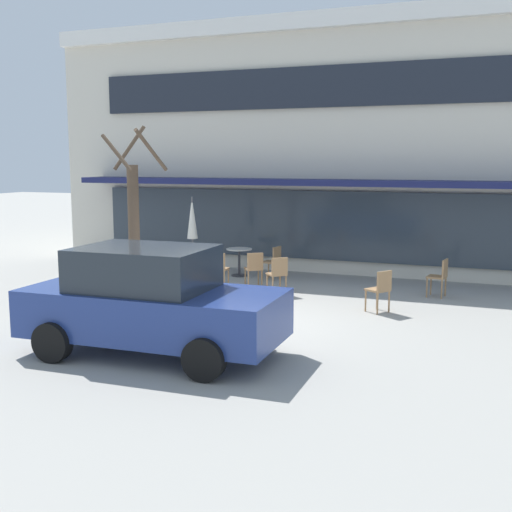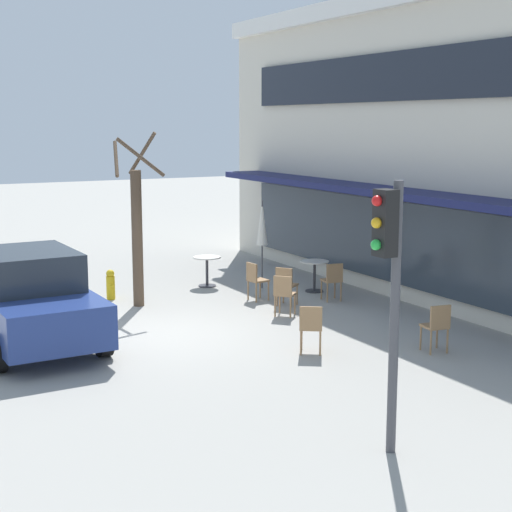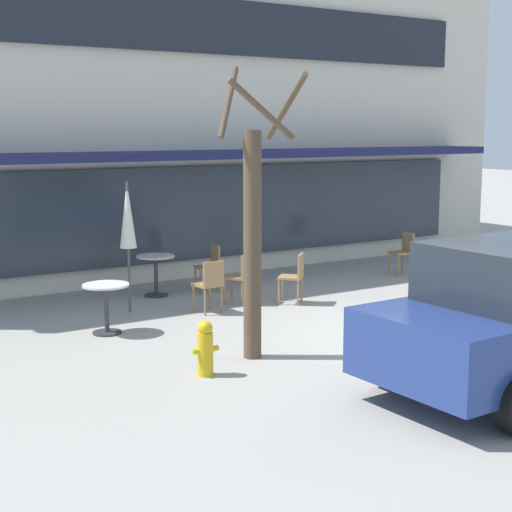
{
  "view_description": "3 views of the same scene",
  "coord_description": "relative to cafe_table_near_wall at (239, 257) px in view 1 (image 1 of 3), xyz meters",
  "views": [
    {
      "loc": [
        4.85,
        -11.17,
        3.14
      ],
      "look_at": [
        -0.37,
        2.23,
        0.99
      ],
      "focal_mm": 45.0,
      "sensor_mm": 36.0,
      "label": 1
    },
    {
      "loc": [
        13.92,
        -5.37,
        4.08
      ],
      "look_at": [
        -0.41,
        2.36,
        1.29
      ],
      "focal_mm": 55.0,
      "sensor_mm": 36.0,
      "label": 2
    },
    {
      "loc": [
        -7.98,
        -8.17,
        3.06
      ],
      "look_at": [
        -0.64,
        3.22,
        0.85
      ],
      "focal_mm": 55.0,
      "sensor_mm": 36.0,
      "label": 3
    }
  ],
  "objects": [
    {
      "name": "cafe_table_near_wall",
      "position": [
        0.0,
        0.0,
        0.0
      ],
      "size": [
        0.7,
        0.7,
        0.76
      ],
      "color": "#333338",
      "rests_on": "ground"
    },
    {
      "name": "parked_sedan",
      "position": [
        1.42,
        -7.09,
        0.36
      ],
      "size": [
        4.24,
        2.1,
        1.76
      ],
      "color": "navy",
      "rests_on": "ground"
    },
    {
      "name": "cafe_chair_2",
      "position": [
        0.98,
        -1.39,
        0.01
      ],
      "size": [
        0.56,
        0.56,
        0.89
      ],
      "color": "#9E754C",
      "rests_on": "ground"
    },
    {
      "name": "cafe_chair_5",
      "position": [
        1.78,
        -1.9,
        0.01
      ],
      "size": [
        0.57,
        0.57,
        0.89
      ],
      "color": "#9E754C",
      "rests_on": "ground"
    },
    {
      "name": "ground_plane",
      "position": [
        1.84,
        -4.75,
        -0.52
      ],
      "size": [
        80.0,
        80.0,
        0.0
      ],
      "primitive_type": "plane",
      "color": "#9E9B93"
    },
    {
      "name": "cafe_chair_0",
      "position": [
        4.37,
        -2.87,
        0.01
      ],
      "size": [
        0.55,
        0.55,
        0.89
      ],
      "color": "#9E754C",
      "rests_on": "ground"
    },
    {
      "name": "cafe_table_streetside",
      "position": [
        -1.8,
        -2.04,
        0.0
      ],
      "size": [
        0.7,
        0.7,
        0.76
      ],
      "color": "#333338",
      "rests_on": "ground"
    },
    {
      "name": "street_tree",
      "position": [
        -0.61,
        -4.28,
        1.21
      ],
      "size": [
        1.14,
        1.09,
        3.87
      ],
      "color": "brown",
      "rests_on": "ground"
    },
    {
      "name": "building_facade",
      "position": [
        1.84,
        5.21,
        3.02
      ],
      "size": [
        16.5,
        9.1,
        7.07
      ],
      "color": "beige",
      "rests_on": "ground"
    },
    {
      "name": "cafe_chair_3",
      "position": [
        0.17,
        -1.72,
        0.01
      ],
      "size": [
        0.44,
        0.44,
        0.89
      ],
      "color": "#9E754C",
      "rests_on": "ground"
    },
    {
      "name": "cafe_chair_1",
      "position": [
        5.37,
        -0.85,
        0.01
      ],
      "size": [
        0.46,
        0.46,
        0.89
      ],
      "color": "#9E754C",
      "rests_on": "ground"
    },
    {
      "name": "cafe_chair_4",
      "position": [
        1.06,
        -0.18,
        0.01
      ],
      "size": [
        0.46,
        0.46,
        0.89
      ],
      "color": "#9E754C",
      "rests_on": "ground"
    },
    {
      "name": "fire_hydrant",
      "position": [
        -1.54,
        -4.63,
        -0.16
      ],
      "size": [
        0.36,
        0.2,
        0.71
      ],
      "color": "gold",
      "rests_on": "ground"
    },
    {
      "name": "patio_umbrella_green_folded",
      "position": [
        -0.94,
        -0.94,
        1.11
      ],
      "size": [
        0.28,
        0.28,
        2.2
      ],
      "color": "#4C4C51",
      "rests_on": "ground"
    }
  ]
}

